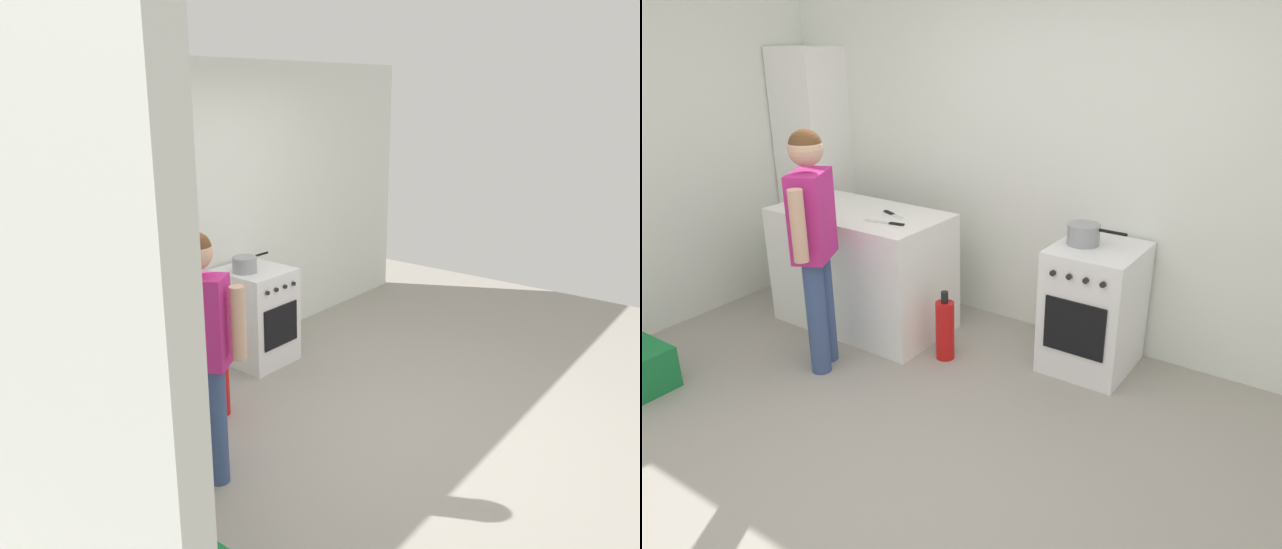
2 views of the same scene
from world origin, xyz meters
The scene contains 12 objects.
ground_plane centered at (0.00, 0.00, 0.00)m, with size 8.00×8.00×0.00m, color gray.
back_wall centered at (0.00, 1.95, 1.30)m, with size 6.00×0.10×2.60m, color silver.
side_wall_left centered at (-2.60, 0.40, 1.30)m, with size 0.10×3.10×2.60m, color silver.
counter_unit centered at (-1.35, 1.20, 0.45)m, with size 1.30×0.70×0.90m, color white.
oven_left centered at (0.35, 1.58, 0.43)m, with size 0.55×0.62×0.85m.
pot centered at (0.24, 1.58, 0.92)m, with size 0.39×0.21×0.13m.
knife_utility centered at (-1.08, 1.26, 0.90)m, with size 0.25×0.11×0.01m.
knife_chef centered at (-1.00, 1.09, 0.90)m, with size 0.31×0.09×0.01m.
knife_paring centered at (-1.69, 1.23, 0.91)m, with size 0.20×0.12×0.01m.
person centered at (-1.14, 0.56, 0.95)m, with size 0.34×0.51×1.59m.
fire_extinguisher centered at (-0.52, 1.10, 0.22)m, with size 0.13×0.13×0.50m.
larder_cabinet centered at (-2.30, 1.68, 1.00)m, with size 0.48×0.44×2.00m, color white.
Camera 2 is at (1.72, -2.00, 2.18)m, focal length 35.00 mm.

